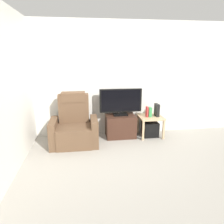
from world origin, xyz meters
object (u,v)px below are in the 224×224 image
Objects in this scene: tv_stand at (121,126)px; television at (121,101)px; subwoofer_box at (150,129)px; book_rightmost at (151,112)px; game_console at (157,110)px; book_leftmost at (147,112)px; side_table at (150,119)px; recliner_armchair at (74,127)px; book_middle at (149,112)px.

tv_stand is 0.58m from television.
television is at bearing 175.00° from subwoofer_box.
subwoofer_box is 1.56× the size of book_rightmost.
game_console is (0.15, 0.01, 0.45)m from subwoofer_box.
book_leftmost is at bearing -5.91° from tv_stand.
side_table is 1.87× the size of game_console.
recliner_armchair is at bearing -166.45° from television.
game_console is (0.19, 0.03, 0.03)m from book_middle.
tv_stand is at bearing -90.00° from television.
game_console is (1.89, 0.20, 0.25)m from recliner_armchair.
book_leftmost reaches higher than book_middle.
television is 0.65m from book_leftmost.
game_console is at bearing -2.17° from tv_stand.
television reaches higher than book_middle.
subwoofer_box is (0.70, -0.06, -0.67)m from television.
side_table is at bearing -5.00° from television.
book_middle is (0.65, -0.06, 0.33)m from tv_stand.
side_table is at bearing -176.05° from game_console.
television is (-0.00, 0.02, 0.58)m from tv_stand.
recliner_armchair is at bearing -173.93° from game_console.
game_console is (0.84, -0.05, -0.21)m from television.
book_middle is 0.03m from book_rightmost.
television is at bearing 173.23° from book_rightmost.
book_rightmost is (0.68, -0.06, 0.33)m from tv_stand.
subwoofer_box is at bearing -3.44° from tv_stand.
subwoofer_box is 1.44× the size of book_leftmost.
recliner_armchair is 4.97× the size of book_rightmost.
side_table is 2.43× the size of book_middle.
television reaches higher than book_leftmost.
book_middle reaches higher than subwoofer_box.
side_table is 0.22m from book_leftmost.
book_middle is 1.02× the size of book_rightmost.
book_rightmost is (1.73, 0.17, 0.22)m from recliner_armchair.
game_console is (0.84, -0.03, 0.37)m from tv_stand.
book_middle is (-0.04, -0.02, 0.19)m from side_table.
recliner_armchair is at bearing -174.26° from book_middle.
book_leftmost is at bearing -173.02° from game_console.
side_table is 0.19m from book_rightmost.
television is at bearing 176.53° from game_console.
game_console is at bearing 9.04° from book_middle.
game_console is at bearing 3.95° from subwoofer_box.
side_table is (1.74, 0.19, 0.03)m from recliner_armchair.
recliner_armchair reaches higher than tv_stand.
game_console is at bearing 3.95° from side_table.
tv_stand is 2.32× the size of game_console.
book_rightmost is at bearing 0.00° from book_middle.
tv_stand is 3.02× the size of book_middle.
book_middle reaches higher than side_table.
game_console reaches higher than book_rightmost.
recliner_armchair is 1.77m from subwoofer_box.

